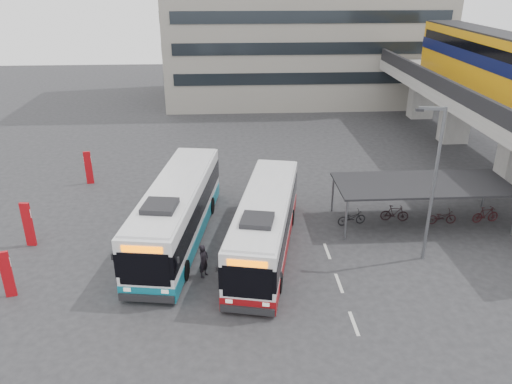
{
  "coord_description": "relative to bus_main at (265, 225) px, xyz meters",
  "views": [
    {
      "loc": [
        -2.67,
        -22.81,
        13.68
      ],
      "look_at": [
        -1.1,
        3.53,
        2.0
      ],
      "focal_mm": 35.0,
      "sensor_mm": 36.0,
      "label": 1
    }
  ],
  "objects": [
    {
      "name": "ground",
      "position": [
        0.82,
        -0.27,
        -1.57
      ],
      "size": [
        120.0,
        120.0,
        0.0
      ],
      "primitive_type": "plane",
      "color": "#28282B",
      "rests_on": "ground"
    },
    {
      "name": "sign_totem_north",
      "position": [
        -11.58,
        9.98,
        -0.35
      ],
      "size": [
        0.51,
        0.2,
        2.36
      ],
      "rotation": [
        0.0,
        0.0,
        0.1
      ],
      "color": "#AE0A11",
      "rests_on": "ground"
    },
    {
      "name": "viaduct",
      "position": [
        17.82,
        12.66,
        4.66
      ],
      "size": [
        8.0,
        32.0,
        9.68
      ],
      "color": "gray",
      "rests_on": "ground"
    },
    {
      "name": "lamp_post",
      "position": [
        8.03,
        -1.27,
        3.02
      ],
      "size": [
        1.41,
        0.36,
        8.05
      ],
      "rotation": [
        0.0,
        0.0,
        -0.14
      ],
      "color": "#595B60",
      "rests_on": "ground"
    },
    {
      "name": "bus_main",
      "position": [
        0.0,
        0.0,
        0.0
      ],
      "size": [
        4.79,
        11.69,
        3.38
      ],
      "rotation": [
        0.0,
        0.0,
        -0.21
      ],
      "color": "white",
      "rests_on": "ground"
    },
    {
      "name": "bike_shelter",
      "position": [
        9.27,
        2.73,
        0.07
      ],
      "size": [
        10.0,
        4.0,
        2.54
      ],
      "color": "#595B60",
      "rests_on": "ground"
    },
    {
      "name": "pedestrian",
      "position": [
        -3.16,
        -2.26,
        -0.71
      ],
      "size": [
        0.67,
        0.75,
        1.71
      ],
      "primitive_type": "imported",
      "rotation": [
        0.0,
        0.0,
        1.04
      ],
      "color": "black",
      "rests_on": "ground"
    },
    {
      "name": "bus_teal",
      "position": [
        -4.7,
        1.53,
        0.11
      ],
      "size": [
        4.44,
        12.45,
        3.61
      ],
      "rotation": [
        0.0,
        0.0,
        -0.15
      ],
      "color": "white",
      "rests_on": "ground"
    },
    {
      "name": "road_markings",
      "position": [
        3.32,
        -3.27,
        -1.56
      ],
      "size": [
        0.15,
        7.6,
        0.01
      ],
      "color": "beige",
      "rests_on": "ground"
    },
    {
      "name": "sign_totem_mid",
      "position": [
        -12.66,
        1.34,
        -0.26
      ],
      "size": [
        0.55,
        0.24,
        2.54
      ],
      "rotation": [
        0.0,
        0.0,
        -0.15
      ],
      "color": "#AE0A11",
      "rests_on": "ground"
    },
    {
      "name": "sign_totem_south",
      "position": [
        -11.96,
        -3.38,
        -0.36
      ],
      "size": [
        0.5,
        0.26,
        2.34
      ],
      "rotation": [
        0.0,
        0.0,
        0.24
      ],
      "color": "#AE0A11",
      "rests_on": "ground"
    }
  ]
}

